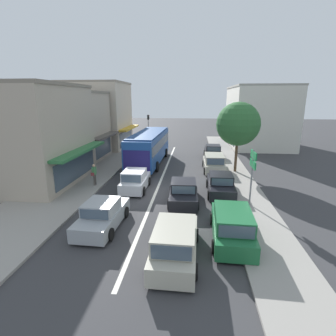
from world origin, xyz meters
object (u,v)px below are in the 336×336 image
parked_sedan_kerb_second (221,185)px  city_bus (149,146)px  parked_wagon_kerb_front (232,225)px  pedestrian_with_handbag_near (94,173)px  hatchback_adjacent_lane_lead (135,181)px  sedan_queue_gap_filler (183,192)px  directional_road_sign (253,165)px  sedan_behind_bus_near (102,215)px  wagon_queue_far_back (175,242)px  street_tree_right (238,124)px  parked_wagon_kerb_third (214,163)px  traffic_light_downstreet (148,124)px  parked_sedan_kerb_rear (213,152)px

parked_sedan_kerb_second → city_bus: bearing=128.4°
parked_wagon_kerb_front → pedestrian_with_handbag_near: 11.55m
hatchback_adjacent_lane_lead → sedan_queue_gap_filler: bearing=-28.3°
directional_road_sign → pedestrian_with_handbag_near: (-10.99, 2.66, -1.64)m
directional_road_sign → parked_sedan_kerb_second: bearing=126.7°
parked_sedan_kerb_second → sedan_behind_bus_near: bearing=-139.4°
wagon_queue_far_back → pedestrian_with_handbag_near: pedestrian_with_handbag_near is taller
hatchback_adjacent_lane_lead → street_tree_right: bearing=34.3°
hatchback_adjacent_lane_lead → parked_wagon_kerb_third: parked_wagon_kerb_third is taller
pedestrian_with_handbag_near → hatchback_adjacent_lane_lead: bearing=-6.5°
sedan_queue_gap_filler → traffic_light_downstreet: (-6.08, 21.97, 2.19)m
sedan_behind_bus_near → traffic_light_downstreet: traffic_light_downstreet is taller
street_tree_right → pedestrian_with_handbag_near: 12.75m
sedan_behind_bus_near → street_tree_right: bearing=53.2°
parked_wagon_kerb_front → parked_sedan_kerb_second: 6.28m
directional_road_sign → pedestrian_with_handbag_near: size_ratio=2.21×
sedan_behind_bus_near → wagon_queue_far_back: bearing=-31.0°
sedan_behind_bus_near → street_tree_right: 14.55m
street_tree_right → sedan_behind_bus_near: bearing=-126.8°
sedan_behind_bus_near → parked_sedan_kerb_rear: same height
city_bus → street_tree_right: (8.28, -2.55, 2.49)m
parked_wagon_kerb_third → parked_sedan_kerb_rear: size_ratio=1.08×
parked_sedan_kerb_rear → traffic_light_downstreet: bearing=135.5°
directional_road_sign → wagon_queue_far_back: bearing=-125.6°
traffic_light_downstreet → directional_road_sign: bearing=-65.4°
traffic_light_downstreet → street_tree_right: size_ratio=0.67×
city_bus → sedan_behind_bus_near: (-0.14, -13.82, -1.22)m
traffic_light_downstreet → sedan_queue_gap_filler: bearing=-74.5°
wagon_queue_far_back → city_bus: bearing=103.3°
hatchback_adjacent_lane_lead → traffic_light_downstreet: (-2.46, 20.02, 2.15)m
hatchback_adjacent_lane_lead → directional_road_sign: size_ratio=1.03×
wagon_queue_far_back → sedan_queue_gap_filler: size_ratio=1.06×
city_bus → street_tree_right: size_ratio=1.74×
hatchback_adjacent_lane_lead → wagon_queue_far_back: (3.55, -8.20, 0.04)m
directional_road_sign → traffic_light_downstreet: bearing=114.6°
wagon_queue_far_back → parked_wagon_kerb_front: bearing=34.5°
parked_sedan_kerb_second → traffic_light_downstreet: 22.05m
parked_wagon_kerb_third → street_tree_right: size_ratio=0.72×
parked_sedan_kerb_rear → pedestrian_with_handbag_near: 14.57m
parked_sedan_kerb_rear → parked_wagon_kerb_third: bearing=-92.8°
wagon_queue_far_back → pedestrian_with_handbag_near: (-6.76, 8.56, 0.32)m
wagon_queue_far_back → pedestrian_with_handbag_near: bearing=128.3°
wagon_queue_far_back → directional_road_sign: (4.22, 5.90, 1.96)m
wagon_queue_far_back → street_tree_right: (4.45, 13.65, 3.62)m
hatchback_adjacent_lane_lead → sedan_queue_gap_filler: size_ratio=0.87×
sedan_behind_bus_near → pedestrian_with_handbag_near: (-2.79, 6.18, 0.40)m
hatchback_adjacent_lane_lead → wagon_queue_far_back: 8.93m
hatchback_adjacent_lane_lead → directional_road_sign: 8.35m
parked_sedan_kerb_rear → traffic_light_downstreet: (-8.83, 8.68, 2.19)m
parked_wagon_kerb_third → parked_sedan_kerb_rear: (0.27, 5.49, -0.08)m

